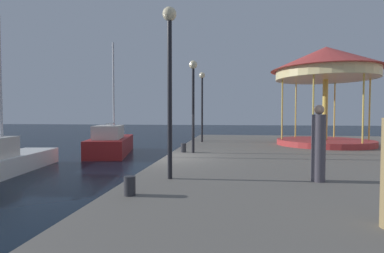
{
  "coord_description": "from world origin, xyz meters",
  "views": [
    {
      "loc": [
        2.67,
        -11.38,
        2.47
      ],
      "look_at": [
        0.83,
        2.05,
        1.93
      ],
      "focal_mm": 27.34,
      "sensor_mm": 36.0,
      "label": 1
    }
  ],
  "objects_px": {
    "sailboat_red": "(111,143)",
    "bollard_south": "(183,148)",
    "lamp_post_near_edge": "(170,63)",
    "lamp_post_mid_promenade": "(193,89)",
    "person_near_carousel": "(319,145)",
    "lamp_post_far_end": "(202,94)",
    "carousel": "(326,72)",
    "bollard_center": "(130,186)"
  },
  "relations": [
    {
      "from": "sailboat_red",
      "to": "bollard_south",
      "type": "relative_size",
      "value": 18.15
    },
    {
      "from": "person_near_carousel",
      "to": "lamp_post_far_end",
      "type": "bearing_deg",
      "value": 111.16
    },
    {
      "from": "sailboat_red",
      "to": "bollard_south",
      "type": "height_order",
      "value": "sailboat_red"
    },
    {
      "from": "bollard_center",
      "to": "bollard_south",
      "type": "distance_m",
      "value": 7.07
    },
    {
      "from": "lamp_post_mid_promenade",
      "to": "bollard_center",
      "type": "relative_size",
      "value": 10.1
    },
    {
      "from": "sailboat_red",
      "to": "lamp_post_near_edge",
      "type": "distance_m",
      "value": 12.01
    },
    {
      "from": "lamp_post_far_end",
      "to": "bollard_center",
      "type": "relative_size",
      "value": 10.72
    },
    {
      "from": "sailboat_red",
      "to": "carousel",
      "type": "height_order",
      "value": "sailboat_red"
    },
    {
      "from": "carousel",
      "to": "lamp_post_far_end",
      "type": "relative_size",
      "value": 1.37
    },
    {
      "from": "lamp_post_far_end",
      "to": "bollard_south",
      "type": "distance_m",
      "value": 5.8
    },
    {
      "from": "lamp_post_mid_promenade",
      "to": "lamp_post_far_end",
      "type": "bearing_deg",
      "value": 91.57
    },
    {
      "from": "lamp_post_near_edge",
      "to": "lamp_post_far_end",
      "type": "xyz_separation_m",
      "value": [
        -0.23,
        10.51,
        -0.09
      ]
    },
    {
      "from": "lamp_post_far_end",
      "to": "bollard_center",
      "type": "height_order",
      "value": "lamp_post_far_end"
    },
    {
      "from": "lamp_post_mid_promenade",
      "to": "bollard_south",
      "type": "bearing_deg",
      "value": 162.03
    },
    {
      "from": "carousel",
      "to": "sailboat_red",
      "type": "bearing_deg",
      "value": 178.06
    },
    {
      "from": "lamp_post_near_edge",
      "to": "lamp_post_far_end",
      "type": "height_order",
      "value": "lamp_post_near_edge"
    },
    {
      "from": "sailboat_red",
      "to": "person_near_carousel",
      "type": "xyz_separation_m",
      "value": [
        9.69,
        -9.75,
        0.99
      ]
    },
    {
      "from": "carousel",
      "to": "bollard_south",
      "type": "xyz_separation_m",
      "value": [
        -7.23,
        -4.14,
        -3.82
      ]
    },
    {
      "from": "lamp_post_near_edge",
      "to": "bollard_south",
      "type": "height_order",
      "value": "lamp_post_near_edge"
    },
    {
      "from": "sailboat_red",
      "to": "bollard_center",
      "type": "distance_m",
      "value": 12.84
    },
    {
      "from": "lamp_post_far_end",
      "to": "person_near_carousel",
      "type": "relative_size",
      "value": 2.23
    },
    {
      "from": "sailboat_red",
      "to": "lamp_post_near_edge",
      "type": "height_order",
      "value": "sailboat_red"
    },
    {
      "from": "carousel",
      "to": "person_near_carousel",
      "type": "relative_size",
      "value": 3.06
    },
    {
      "from": "lamp_post_mid_promenade",
      "to": "bollard_south",
      "type": "xyz_separation_m",
      "value": [
        -0.46,
        0.15,
        -2.59
      ]
    },
    {
      "from": "sailboat_red",
      "to": "person_near_carousel",
      "type": "bearing_deg",
      "value": -45.2
    },
    {
      "from": "person_near_carousel",
      "to": "bollard_center",
      "type": "bearing_deg",
      "value": -156.16
    },
    {
      "from": "lamp_post_mid_promenade",
      "to": "lamp_post_far_end",
      "type": "distance_m",
      "value": 5.26
    },
    {
      "from": "sailboat_red",
      "to": "lamp_post_mid_promenade",
      "type": "distance_m",
      "value": 8.04
    },
    {
      "from": "lamp_post_near_edge",
      "to": "carousel",
      "type": "bearing_deg",
      "value": 54.96
    },
    {
      "from": "person_near_carousel",
      "to": "lamp_post_mid_promenade",
      "type": "bearing_deg",
      "value": 127.31
    },
    {
      "from": "lamp_post_mid_promenade",
      "to": "bollard_center",
      "type": "height_order",
      "value": "lamp_post_mid_promenade"
    },
    {
      "from": "lamp_post_near_edge",
      "to": "bollard_south",
      "type": "distance_m",
      "value": 6.12
    },
    {
      "from": "bollard_south",
      "to": "sailboat_red",
      "type": "bearing_deg",
      "value": 139.73
    },
    {
      "from": "lamp_post_far_end",
      "to": "person_near_carousel",
      "type": "xyz_separation_m",
      "value": [
        3.99,
        -10.3,
        -2.03
      ]
    },
    {
      "from": "sailboat_red",
      "to": "bollard_south",
      "type": "bearing_deg",
      "value": -40.27
    },
    {
      "from": "sailboat_red",
      "to": "person_near_carousel",
      "type": "height_order",
      "value": "sailboat_red"
    },
    {
      "from": "carousel",
      "to": "bollard_center",
      "type": "relative_size",
      "value": 14.71
    },
    {
      "from": "person_near_carousel",
      "to": "lamp_post_near_edge",
      "type": "bearing_deg",
      "value": -176.73
    },
    {
      "from": "lamp_post_mid_promenade",
      "to": "lamp_post_far_end",
      "type": "xyz_separation_m",
      "value": [
        -0.14,
        5.26,
        0.15
      ]
    },
    {
      "from": "bollard_center",
      "to": "person_near_carousel",
      "type": "bearing_deg",
      "value": 23.84
    },
    {
      "from": "lamp_post_mid_promenade",
      "to": "bollard_center",
      "type": "xyz_separation_m",
      "value": [
        -0.41,
        -6.92,
        -2.59
      ]
    },
    {
      "from": "lamp_post_far_end",
      "to": "lamp_post_mid_promenade",
      "type": "bearing_deg",
      "value": -88.43
    }
  ]
}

